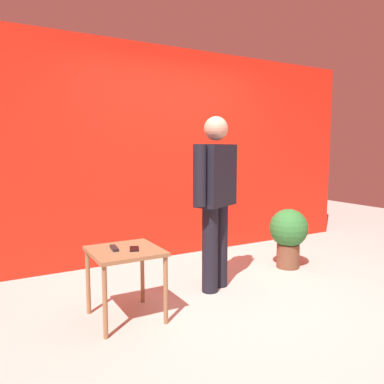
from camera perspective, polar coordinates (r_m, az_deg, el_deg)
ground_plane at (r=3.68m, az=8.81°, el=-15.46°), size 12.00×12.00×0.00m
back_wall_red at (r=4.82m, az=-3.24°, el=5.76°), size 5.70×0.12×2.62m
standing_person at (r=3.63m, az=3.56°, el=-0.33°), size 0.64×0.40×1.68m
side_table at (r=3.11m, az=-10.07°, el=-10.03°), size 0.54×0.54×0.58m
cell_phone at (r=3.07m, az=-8.73°, el=-8.48°), size 0.11×0.16×0.01m
tv_remote at (r=3.10m, az=-11.68°, el=-8.30°), size 0.06×0.17×0.02m
potted_plant at (r=4.51m, az=14.39°, el=-6.03°), size 0.44×0.44×0.69m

